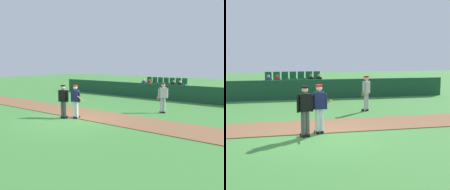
# 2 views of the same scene
# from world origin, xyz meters

# --- Properties ---
(ground_plane) EXTENTS (80.00, 80.00, 0.00)m
(ground_plane) POSITION_xyz_m (0.00, 0.00, 0.00)
(ground_plane) COLOR #42843A
(infield_dirt_path) EXTENTS (28.00, 2.40, 0.03)m
(infield_dirt_path) POSITION_xyz_m (0.00, 1.58, 0.01)
(infield_dirt_path) COLOR brown
(infield_dirt_path) RESTS_ON ground
(dugout_fence) EXTENTS (20.00, 0.16, 1.23)m
(dugout_fence) POSITION_xyz_m (0.00, 9.42, 0.62)
(dugout_fence) COLOR #19472D
(dugout_fence) RESTS_ON ground
(stadium_bleachers) EXTENTS (4.45, 2.10, 1.65)m
(stadium_bleachers) POSITION_xyz_m (-0.00, 10.86, 0.50)
(stadium_bleachers) COLOR slate
(stadium_bleachers) RESTS_ON ground
(batter_navy_jersey) EXTENTS (0.72, 0.74, 1.76)m
(batter_navy_jersey) POSITION_xyz_m (-0.01, 0.42, 0.97)
(batter_navy_jersey) COLOR white
(batter_navy_jersey) RESTS_ON ground
(umpire_home_plate) EXTENTS (0.58, 0.37, 1.76)m
(umpire_home_plate) POSITION_xyz_m (-0.57, 0.08, 1.00)
(umpire_home_plate) COLOR #4C4C4C
(umpire_home_plate) RESTS_ON ground
(runner_grey_jersey) EXTENTS (0.58, 0.49, 1.76)m
(runner_grey_jersey) POSITION_xyz_m (3.01, 4.44, 0.96)
(runner_grey_jersey) COLOR #B2B2B2
(runner_grey_jersey) RESTS_ON ground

